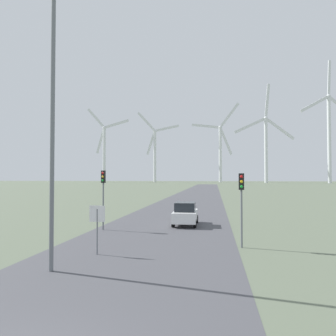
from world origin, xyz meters
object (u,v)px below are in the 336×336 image
Objects in this scene: stop_sign_near at (97,220)px; wind_turbine_far_left at (104,148)px; wind_turbine_right at (266,142)px; traffic_light_post_near_left at (103,186)px; car_approaching at (185,214)px; wind_turbine_center at (220,147)px; streetlamp at (53,91)px; traffic_light_post_near_right at (241,193)px; wind_turbine_far_right at (329,130)px; wind_turbine_left at (155,150)px.

wind_turbine_far_left is (-75.34, 217.36, 23.91)m from stop_sign_near.
stop_sign_near is 210.89m from wind_turbine_right.
traffic_light_post_near_left is at bearing -70.82° from wind_turbine_far_left.
wind_turbine_far_left is (-78.79, 206.88, 24.68)m from car_approaching.
traffic_light_post_near_left is 225.83m from wind_turbine_center.
wind_turbine_right is (39.21, 205.65, 25.39)m from stop_sign_near.
streetlamp is at bearing -100.87° from wind_turbine_right.
traffic_light_post_near_right is 8.96m from car_approaching.
wind_turbine_far_left reaches higher than stop_sign_near.
traffic_light_post_near_right is at bearing -109.40° from wind_turbine_far_right.
car_approaching is (3.45, 10.48, -0.78)m from stop_sign_near.
wind_turbine_far_left is at bearing 109.12° from stop_sign_near.
wind_turbine_right is at bearing 166.22° from wind_turbine_far_right.
traffic_light_post_near_left is (-2.27, 7.31, 1.46)m from stop_sign_near.
wind_turbine_left is 50.95m from wind_turbine_center.
traffic_light_post_near_left is 233.59m from wind_turbine_left.
wind_turbine_far_left is 86.50m from wind_turbine_center.
streetlamp is 0.21× the size of wind_turbine_center.
traffic_light_post_near_right is at bearing -98.96° from wind_turbine_right.
streetlamp reaches higher than stop_sign_near.
traffic_light_post_near_left is 0.08× the size of wind_turbine_left.
wind_turbine_far_right reaches higher than wind_turbine_center.
wind_turbine_left reaches higher than car_approaching.
stop_sign_near is at bearing -160.06° from traffic_light_post_near_right.
traffic_light_post_near_left is at bearing 107.22° from stop_sign_near.
stop_sign_near is 7.79m from traffic_light_post_near_left.
stop_sign_near is 0.04× the size of wind_turbine_far_left.
car_approaching is 231.73m from wind_turbine_left.
streetlamp is at bearing -105.64° from stop_sign_near.
stop_sign_near is 231.29m from wind_turbine_far_left.
wind_turbine_right is at bearing -41.63° from wind_turbine_center.
wind_turbine_right is at bearing 79.20° from stop_sign_near.
traffic_light_post_near_right is at bearing -90.69° from wind_turbine_center.
wind_turbine_far_right reaches higher than streetlamp.
streetlamp is 243.60m from wind_turbine_left.
wind_turbine_left is 0.84× the size of wind_turbine_right.
car_approaching is 0.07× the size of wind_turbine_left.
wind_turbine_far_right is (116.29, -39.92, 7.63)m from wind_turbine_left.
wind_turbine_left reaches higher than stop_sign_near.
wind_turbine_far_right is (36.36, -8.92, 5.85)m from wind_turbine_right.
wind_turbine_right is (79.94, -31.00, 1.78)m from wind_turbine_left.
car_approaching is (4.29, 13.48, -6.49)m from streetlamp.
traffic_light_post_near_right is (9.48, -4.70, -0.19)m from traffic_light_post_near_left.
wind_turbine_left is at bearing 99.45° from streetlamp.
streetlamp is at bearing -80.55° from wind_turbine_left.
stop_sign_near is 0.59× the size of car_approaching.
streetlamp is 233.32m from wind_turbine_far_left.
traffic_light_post_near_right is 0.05× the size of wind_turbine_far_right.
wind_turbine_center reaches higher than streetlamp.
streetlamp is 3.00× the size of traffic_light_post_near_right.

